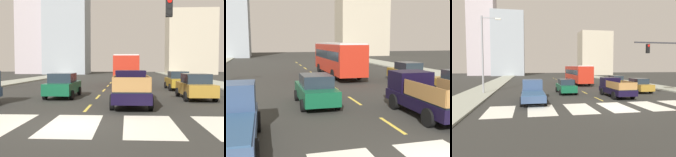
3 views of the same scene
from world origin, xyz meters
TOP-DOWN VIEW (x-y plane):
  - ground_plane at (0.00, 0.00)m, footprint 160.00×160.00m
  - crosswalk_stripe_3 at (0.00, 0.00)m, footprint 2.01×3.93m
  - crosswalk_stripe_4 at (2.96, 0.00)m, footprint 2.01×3.93m
  - lane_dash_0 at (0.00, 4.00)m, footprint 0.16×2.40m
  - lane_dash_1 at (0.00, 9.00)m, footprint 0.16×2.40m
  - lane_dash_2 at (0.00, 14.00)m, footprint 0.16×2.40m
  - lane_dash_3 at (0.00, 19.00)m, footprint 0.16×2.40m
  - lane_dash_4 at (0.00, 24.00)m, footprint 0.16×2.40m
  - lane_dash_5 at (0.00, 29.00)m, footprint 0.16×2.40m
  - lane_dash_6 at (0.00, 34.00)m, footprint 0.16×2.40m
  - lane_dash_7 at (0.00, 39.00)m, footprint 0.16×2.40m
  - pickup_stakebed at (2.31, 5.38)m, footprint 2.18×5.20m
  - city_bus at (2.01, 20.41)m, footprint 2.72×10.80m
  - sedan_far at (6.69, 8.13)m, footprint 2.02×4.40m
  - sedan_near_left at (6.82, 14.97)m, footprint 2.02×4.40m
  - sedan_near_right at (-2.43, 8.53)m, footprint 2.02×4.40m
  - block_mid_left at (17.79, 56.94)m, footprint 11.50×7.24m
  - block_mid_right at (-13.15, 57.85)m, footprint 10.49×10.22m

SIDE VIEW (x-z plane):
  - ground_plane at x=0.00m, z-range 0.00..0.00m
  - lane_dash_0 at x=0.00m, z-range 0.00..0.01m
  - lane_dash_1 at x=0.00m, z-range 0.00..0.01m
  - lane_dash_2 at x=0.00m, z-range 0.00..0.01m
  - lane_dash_3 at x=0.00m, z-range 0.00..0.01m
  - lane_dash_4 at x=0.00m, z-range 0.00..0.01m
  - lane_dash_5 at x=0.00m, z-range 0.00..0.01m
  - lane_dash_6 at x=0.00m, z-range 0.00..0.01m
  - lane_dash_7 at x=0.00m, z-range 0.00..0.01m
  - crosswalk_stripe_3 at x=0.00m, z-range 0.00..0.01m
  - crosswalk_stripe_4 at x=2.96m, z-range 0.00..0.01m
  - sedan_far at x=6.69m, z-range 0.00..1.72m
  - sedan_near_left at x=6.82m, z-range 0.00..1.72m
  - sedan_near_right at x=-2.43m, z-range 0.00..1.72m
  - pickup_stakebed at x=2.31m, z-range -0.04..1.92m
  - city_bus at x=2.01m, z-range 0.29..3.61m
  - block_mid_left at x=17.79m, z-range 0.00..15.75m
  - block_mid_right at x=-13.15m, z-range 0.00..21.38m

